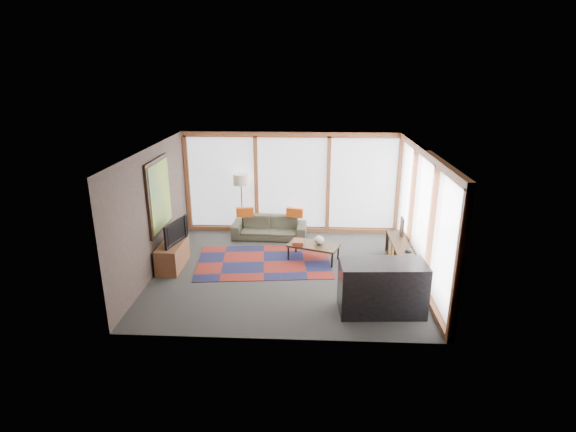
{
  "coord_description": "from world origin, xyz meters",
  "views": [
    {
      "loc": [
        0.45,
        -8.64,
        4.12
      ],
      "look_at": [
        0.0,
        0.4,
        1.1
      ],
      "focal_mm": 28.0,
      "sensor_mm": 36.0,
      "label": 1
    }
  ],
  "objects_px": {
    "sofa": "(269,227)",
    "floor_lamp": "(242,204)",
    "bookshelf": "(403,260)",
    "tv_console": "(173,255)",
    "television": "(173,232)",
    "coffee_table": "(313,252)",
    "bar_counter": "(382,288)"
  },
  "relations": [
    {
      "from": "television",
      "to": "floor_lamp",
      "type": "bearing_deg",
      "value": -15.38
    },
    {
      "from": "television",
      "to": "coffee_table",
      "type": "bearing_deg",
      "value": -66.15
    },
    {
      "from": "bookshelf",
      "to": "sofa",
      "type": "bearing_deg",
      "value": 148.4
    },
    {
      "from": "floor_lamp",
      "to": "bookshelf",
      "type": "relative_size",
      "value": 0.74
    },
    {
      "from": "sofa",
      "to": "coffee_table",
      "type": "distance_m",
      "value": 1.72
    },
    {
      "from": "bookshelf",
      "to": "bar_counter",
      "type": "distance_m",
      "value": 1.83
    },
    {
      "from": "coffee_table",
      "to": "television",
      "type": "height_order",
      "value": "television"
    },
    {
      "from": "floor_lamp",
      "to": "coffee_table",
      "type": "bearing_deg",
      "value": -40.44
    },
    {
      "from": "floor_lamp",
      "to": "tv_console",
      "type": "height_order",
      "value": "floor_lamp"
    },
    {
      "from": "floor_lamp",
      "to": "bookshelf",
      "type": "bearing_deg",
      "value": -29.15
    },
    {
      "from": "coffee_table",
      "to": "television",
      "type": "xyz_separation_m",
      "value": [
        -2.99,
        -0.49,
        0.62
      ]
    },
    {
      "from": "bar_counter",
      "to": "bookshelf",
      "type": "bearing_deg",
      "value": 64.17
    },
    {
      "from": "tv_console",
      "to": "television",
      "type": "xyz_separation_m",
      "value": [
        0.03,
        0.03,
        0.53
      ]
    },
    {
      "from": "television",
      "to": "bar_counter",
      "type": "height_order",
      "value": "television"
    },
    {
      "from": "coffee_table",
      "to": "bookshelf",
      "type": "distance_m",
      "value": 1.94
    },
    {
      "from": "floor_lamp",
      "to": "bookshelf",
      "type": "height_order",
      "value": "floor_lamp"
    },
    {
      "from": "floor_lamp",
      "to": "television",
      "type": "distance_m",
      "value": 2.36
    },
    {
      "from": "bookshelf",
      "to": "television",
      "type": "distance_m",
      "value": 4.9
    },
    {
      "from": "floor_lamp",
      "to": "tv_console",
      "type": "xyz_separation_m",
      "value": [
        -1.21,
        -2.08,
        -0.52
      ]
    },
    {
      "from": "bookshelf",
      "to": "tv_console",
      "type": "relative_size",
      "value": 1.96
    },
    {
      "from": "coffee_table",
      "to": "television",
      "type": "distance_m",
      "value": 3.1
    },
    {
      "from": "tv_console",
      "to": "television",
      "type": "relative_size",
      "value": 1.25
    },
    {
      "from": "floor_lamp",
      "to": "tv_console",
      "type": "relative_size",
      "value": 1.45
    },
    {
      "from": "bar_counter",
      "to": "television",
      "type": "bearing_deg",
      "value": 154.49
    },
    {
      "from": "sofa",
      "to": "bar_counter",
      "type": "distance_m",
      "value": 4.19
    },
    {
      "from": "sofa",
      "to": "floor_lamp",
      "type": "xyz_separation_m",
      "value": [
        -0.72,
        0.23,
        0.53
      ]
    },
    {
      "from": "sofa",
      "to": "coffee_table",
      "type": "relative_size",
      "value": 1.69
    },
    {
      "from": "sofa",
      "to": "television",
      "type": "height_order",
      "value": "television"
    },
    {
      "from": "bookshelf",
      "to": "television",
      "type": "relative_size",
      "value": 2.44
    },
    {
      "from": "sofa",
      "to": "television",
      "type": "xyz_separation_m",
      "value": [
        -1.89,
        -1.82,
        0.53
      ]
    },
    {
      "from": "tv_console",
      "to": "bar_counter",
      "type": "height_order",
      "value": "bar_counter"
    },
    {
      "from": "tv_console",
      "to": "television",
      "type": "height_order",
      "value": "television"
    }
  ]
}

